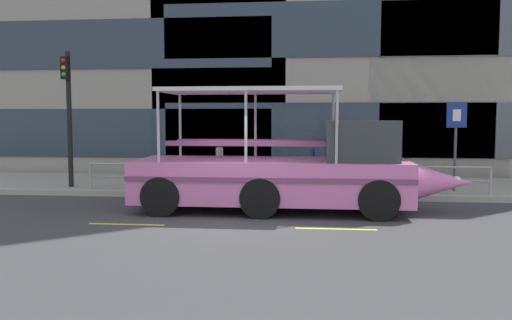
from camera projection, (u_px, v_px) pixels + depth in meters
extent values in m
plane|color=#3D3D3F|center=(236.00, 218.00, 12.90)|extent=(120.00, 120.00, 0.00)
cube|color=#99968E|center=(259.00, 185.00, 18.44)|extent=(32.00, 4.80, 0.18)
cube|color=#B2ADA3|center=(251.00, 195.00, 15.97)|extent=(32.00, 0.18, 0.18)
cube|color=#DBD64C|center=(127.00, 224.00, 12.06)|extent=(1.80, 0.12, 0.01)
cube|color=#DBD64C|center=(336.00, 229.00, 11.56)|extent=(1.80, 0.12, 0.01)
cube|color=#2D3D4C|center=(117.00, 133.00, 21.70)|extent=(12.86, 0.06, 2.01)
cube|color=#2D3D4C|center=(116.00, 44.00, 21.41)|extent=(12.86, 0.06, 2.01)
cube|color=#2D3D4C|center=(325.00, 130.00, 20.78)|extent=(13.04, 0.06, 2.18)
cube|color=#2D3D4C|center=(326.00, 29.00, 20.47)|extent=(13.04, 0.06, 2.18)
cube|color=#4C5660|center=(511.00, 131.00, 20.03)|extent=(10.00, 0.06, 2.16)
cylinder|color=#9EA0A8|center=(282.00, 166.00, 16.14)|extent=(12.39, 0.07, 0.07)
cylinder|color=#9EA0A8|center=(282.00, 179.00, 16.17)|extent=(12.39, 0.06, 0.06)
cylinder|color=#9EA0A8|center=(91.00, 176.00, 16.82)|extent=(0.09, 0.09, 0.81)
cylinder|color=#9EA0A8|center=(153.00, 177.00, 16.60)|extent=(0.09, 0.09, 0.81)
cylinder|color=#9EA0A8|center=(217.00, 178.00, 16.39)|extent=(0.09, 0.09, 0.81)
cylinder|color=#9EA0A8|center=(282.00, 179.00, 16.17)|extent=(0.09, 0.09, 0.81)
cylinder|color=#9EA0A8|center=(350.00, 179.00, 15.95)|extent=(0.09, 0.09, 0.81)
cylinder|color=#9EA0A8|center=(419.00, 180.00, 15.73)|extent=(0.09, 0.09, 0.81)
cylinder|color=#9EA0A8|center=(490.00, 181.00, 15.51)|extent=(0.09, 0.09, 0.81)
cylinder|color=black|center=(69.00, 120.00, 17.13)|extent=(0.16, 0.16, 4.44)
cube|color=black|center=(65.00, 68.00, 16.80)|extent=(0.24, 0.20, 0.72)
sphere|color=red|center=(63.00, 61.00, 16.67)|extent=(0.14, 0.14, 0.14)
sphere|color=gold|center=(63.00, 68.00, 16.69)|extent=(0.14, 0.14, 0.14)
sphere|color=green|center=(64.00, 75.00, 16.71)|extent=(0.14, 0.14, 0.14)
cylinder|color=#4C4F54|center=(455.00, 148.00, 16.17)|extent=(0.08, 0.08, 2.71)
cube|color=navy|center=(457.00, 115.00, 16.04)|extent=(0.60, 0.04, 0.76)
cube|color=white|center=(457.00, 115.00, 16.02)|extent=(0.24, 0.01, 0.36)
cube|color=pink|center=(271.00, 180.00, 13.84)|extent=(7.12, 2.48, 1.08)
cone|color=pink|center=(440.00, 182.00, 13.38)|extent=(1.60, 1.03, 1.03)
cylinder|color=pink|center=(141.00, 178.00, 14.22)|extent=(0.36, 1.03, 1.03)
cube|color=#783F64|center=(267.00, 180.00, 12.58)|extent=(7.12, 0.04, 0.12)
sphere|color=white|center=(457.00, 180.00, 13.33)|extent=(0.22, 0.22, 0.22)
cube|color=#33383D|center=(360.00, 140.00, 13.51)|extent=(1.78, 2.08, 1.04)
cube|color=silver|center=(251.00, 91.00, 13.71)|extent=(4.63, 2.28, 0.10)
cylinder|color=#B2B2B7|center=(333.00, 126.00, 14.63)|extent=(0.07, 0.07, 1.77)
cylinder|color=#B2B2B7|center=(337.00, 127.00, 12.47)|extent=(0.07, 0.07, 1.77)
cylinder|color=#B2B2B7|center=(255.00, 126.00, 14.86)|extent=(0.07, 0.07, 1.77)
cylinder|color=#B2B2B7|center=(246.00, 127.00, 12.70)|extent=(0.07, 0.07, 1.77)
cylinder|color=#B2B2B7|center=(180.00, 125.00, 15.10)|extent=(0.07, 0.07, 1.77)
cylinder|color=#B2B2B7|center=(158.00, 127.00, 12.93)|extent=(0.07, 0.07, 1.77)
cube|color=#783F64|center=(254.00, 141.00, 14.41)|extent=(4.26, 0.28, 0.12)
cube|color=#783F64|center=(248.00, 144.00, 13.23)|extent=(4.26, 0.28, 0.12)
cylinder|color=black|center=(368.00, 187.00, 14.72)|extent=(1.00, 0.28, 1.00)
cylinder|color=black|center=(379.00, 200.00, 12.45)|extent=(1.00, 0.28, 1.00)
cylinder|color=black|center=(268.00, 186.00, 15.02)|extent=(1.00, 0.28, 1.00)
cylinder|color=black|center=(260.00, 198.00, 12.75)|extent=(1.00, 0.28, 1.00)
cylinder|color=black|center=(183.00, 185.00, 15.28)|extent=(1.00, 0.28, 1.00)
cylinder|color=black|center=(161.00, 197.00, 13.02)|extent=(1.00, 0.28, 1.00)
cylinder|color=#47423D|center=(374.00, 176.00, 16.91)|extent=(0.10, 0.10, 0.79)
cylinder|color=#47423D|center=(369.00, 176.00, 16.95)|extent=(0.10, 0.10, 0.79)
cube|color=#38383D|center=(372.00, 155.00, 16.88)|extent=(0.31, 0.20, 0.56)
cylinder|color=#38383D|center=(378.00, 156.00, 16.84)|extent=(0.07, 0.07, 0.50)
cylinder|color=#38383D|center=(366.00, 156.00, 16.92)|extent=(0.07, 0.07, 0.50)
sphere|color=#936B4C|center=(373.00, 143.00, 16.84)|extent=(0.22, 0.22, 0.22)
cylinder|color=black|center=(315.00, 176.00, 16.97)|extent=(0.10, 0.10, 0.77)
cylinder|color=black|center=(313.00, 177.00, 16.83)|extent=(0.10, 0.10, 0.77)
cube|color=navy|center=(314.00, 156.00, 16.85)|extent=(0.26, 0.33, 0.54)
cylinder|color=navy|center=(316.00, 157.00, 17.02)|extent=(0.07, 0.07, 0.49)
cylinder|color=navy|center=(312.00, 158.00, 16.68)|extent=(0.07, 0.07, 0.49)
sphere|color=#936B4C|center=(314.00, 144.00, 16.82)|extent=(0.21, 0.21, 0.21)
cylinder|color=black|center=(219.00, 176.00, 17.02)|extent=(0.10, 0.10, 0.77)
cylinder|color=black|center=(220.00, 176.00, 17.16)|extent=(0.10, 0.10, 0.77)
cube|color=#B7B2A8|center=(219.00, 156.00, 17.04)|extent=(0.19, 0.30, 0.55)
cylinder|color=#B7B2A8|center=(218.00, 157.00, 16.85)|extent=(0.07, 0.07, 0.49)
cylinder|color=#B7B2A8|center=(221.00, 156.00, 17.23)|extent=(0.07, 0.07, 0.49)
sphere|color=#936B4C|center=(219.00, 144.00, 17.01)|extent=(0.21, 0.21, 0.21)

